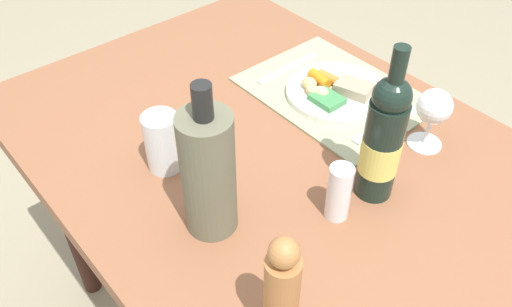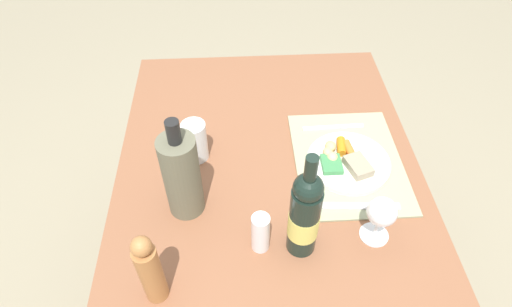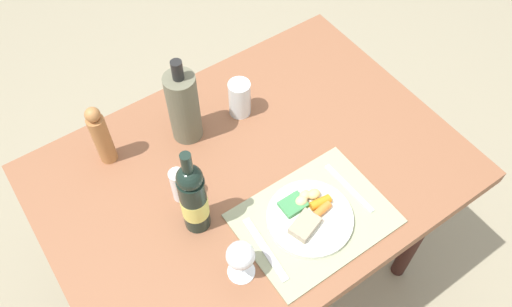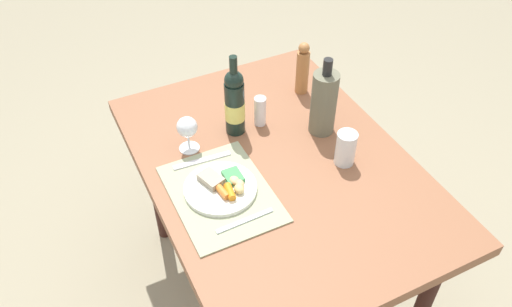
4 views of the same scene
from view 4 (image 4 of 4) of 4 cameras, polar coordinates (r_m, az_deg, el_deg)
name	(u,v)px [view 4 (image 4 of 4)]	position (r m, az deg, el deg)	size (l,w,h in m)	color
ground_plane	(273,287)	(2.39, 1.84, -14.46)	(8.00, 8.00, 0.00)	gray
dining_table	(277,180)	(1.85, 2.30, -2.93)	(1.21, 0.87, 0.77)	brown
placemat	(221,193)	(1.69, -3.85, -4.39)	(0.41, 0.31, 0.01)	#989E7A
dinner_plate	(222,187)	(1.68, -3.78, -3.66)	(0.24, 0.24, 0.04)	white
fork	(202,160)	(1.79, -5.94, -0.76)	(0.02, 0.20, 0.01)	silver
knife	(245,221)	(1.60, -1.24, -7.38)	(0.01, 0.19, 0.01)	silver
water_tumbler	(345,150)	(1.78, 9.78, 0.38)	(0.07, 0.07, 0.13)	silver
cooler_bottle	(324,102)	(1.85, 7.44, 5.59)	(0.09, 0.09, 0.30)	#63624C
pepper_mill	(303,69)	(2.05, 5.13, 9.23)	(0.05, 0.05, 0.22)	#AC703D
wine_bottle	(235,103)	(1.83, -2.36, 5.60)	(0.07, 0.07, 0.32)	black
salt_shaker	(260,111)	(1.91, 0.45, 4.67)	(0.04, 0.04, 0.12)	white
wine_glass	(187,128)	(1.79, -7.56, 2.77)	(0.07, 0.07, 0.14)	white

